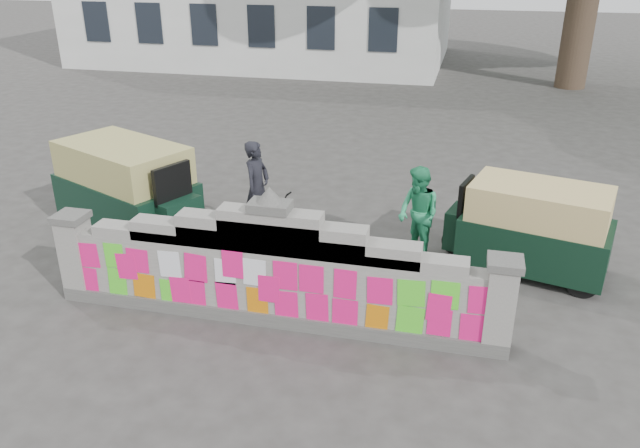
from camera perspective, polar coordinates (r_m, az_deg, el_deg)
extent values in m
plane|color=#383533|center=(8.94, -4.25, -8.74)|extent=(100.00, 100.00, 0.00)
cube|color=#4C4C49|center=(8.89, -4.27, -8.19)|extent=(6.40, 0.42, 0.20)
cube|color=gray|center=(8.64, -4.37, -5.38)|extent=(6.40, 0.32, 1.00)
cube|color=gray|center=(8.37, -4.49, -1.98)|extent=(5.20, 0.32, 0.14)
cube|color=gray|center=(8.34, -4.50, -1.55)|extent=(4.00, 0.32, 0.28)
cube|color=gray|center=(8.31, -4.52, -1.05)|extent=(2.60, 0.32, 0.44)
cube|color=gray|center=(8.28, -4.54, -0.61)|extent=(1.40, 0.32, 0.58)
cube|color=#4C4C49|center=(8.14, -4.61, 1.63)|extent=(0.55, 0.36, 0.12)
cone|color=#4C4C49|center=(8.08, -4.65, 2.68)|extent=(0.36, 0.36, 0.22)
cube|color=gray|center=(9.90, -21.29, -2.92)|extent=(0.36, 0.40, 1.24)
cube|color=#4C4C49|center=(9.64, -21.87, 0.59)|extent=(0.44, 0.44, 0.10)
cube|color=gray|center=(8.31, 16.07, -7.47)|extent=(0.36, 0.40, 1.24)
cube|color=#4C4C49|center=(7.99, 16.61, -3.42)|extent=(0.44, 0.44, 0.10)
cylinder|color=#38281E|center=(25.46, 22.88, 18.11)|extent=(1.10, 1.10, 6.00)
imported|color=black|center=(10.99, -5.65, 0.55)|extent=(1.91, 0.98, 0.95)
imported|color=black|center=(10.87, -5.72, 2.16)|extent=(0.50, 0.66, 1.62)
imported|color=#2B9F68|center=(10.43, 8.98, 0.93)|extent=(0.96, 0.98, 1.59)
cube|color=black|center=(11.91, -17.16, 2.04)|extent=(2.92, 2.33, 0.86)
cube|color=tan|center=(11.67, -17.61, 5.45)|extent=(2.70, 2.19, 0.64)
cube|color=black|center=(10.90, -13.03, 0.47)|extent=(0.80, 0.90, 0.75)
cube|color=black|center=(10.67, -13.35, 3.63)|extent=(0.39, 0.72, 0.64)
cylinder|color=black|center=(10.95, -12.52, -1.21)|extent=(0.54, 0.34, 0.54)
cylinder|color=black|center=(12.52, -21.74, 0.84)|extent=(0.54, 0.34, 0.54)
cylinder|color=black|center=(13.08, -17.40, 2.45)|extent=(0.54, 0.34, 0.54)
cube|color=black|center=(10.55, 18.98, -1.52)|extent=(2.48, 1.75, 0.75)
cube|color=#D4B871|center=(10.30, 19.46, 1.77)|extent=(2.29, 1.66, 0.56)
cube|color=black|center=(10.76, 12.90, -0.29)|extent=(0.62, 0.75, 0.65)
cube|color=black|center=(10.54, 13.18, 2.49)|extent=(0.24, 0.65, 0.56)
cylinder|color=black|center=(10.89, 12.30, -1.54)|extent=(0.48, 0.23, 0.47)
cylinder|color=black|center=(11.07, 23.54, -2.67)|extent=(0.48, 0.23, 0.47)
cylinder|color=black|center=(10.14, 22.87, -4.99)|extent=(0.48, 0.23, 0.47)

